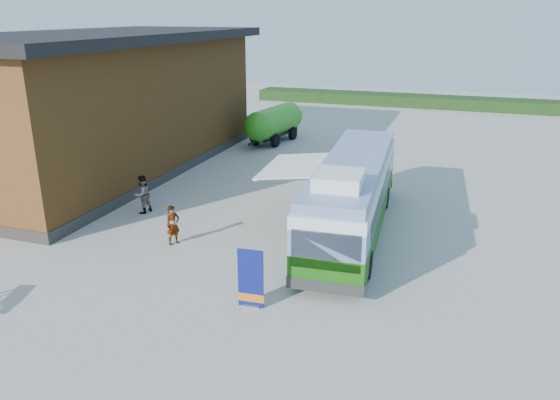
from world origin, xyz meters
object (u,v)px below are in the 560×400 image
at_px(bus, 352,194).
at_px(person_b, 142,194).
at_px(slurry_tanker, 274,122).
at_px(person_a, 173,225).
at_px(banner, 251,284).

height_order(bus, person_b, bus).
bearing_deg(slurry_tanker, person_a, -74.42).
bearing_deg(person_b, slurry_tanker, -166.11).
relative_size(person_a, slurry_tanker, 0.24).
relative_size(person_b, slurry_tanker, 0.26).
bearing_deg(slurry_tanker, bus, -51.17).
distance_m(person_a, person_b, 3.99).
distance_m(banner, person_b, 9.74).
xyz_separation_m(person_a, slurry_tanker, (-2.19, 17.67, 0.62)).
bearing_deg(person_b, bus, 111.15).
relative_size(bus, banner, 6.17).
distance_m(bus, slurry_tanker, 16.68).
relative_size(banner, slurry_tanker, 0.29).
height_order(banner, slurry_tanker, slurry_tanker).
height_order(bus, person_a, bus).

